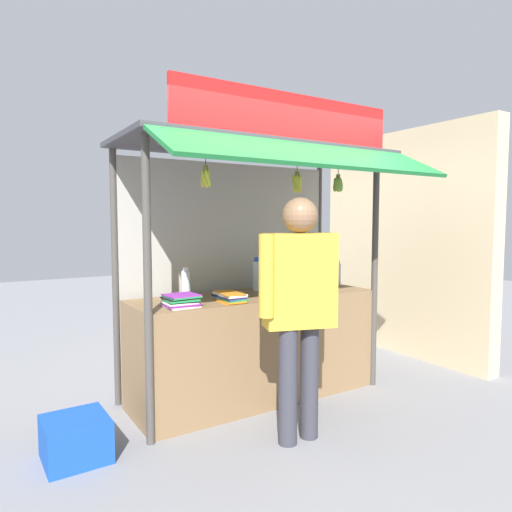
# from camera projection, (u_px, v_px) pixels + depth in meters

# --- Properties ---
(ground_plane) EXTENTS (20.00, 20.00, 0.00)m
(ground_plane) POSITION_uv_depth(u_px,v_px,m) (256.00, 396.00, 4.19)
(ground_plane) COLOR gray
(stall_counter) EXTENTS (2.24, 0.72, 0.94)m
(stall_counter) POSITION_uv_depth(u_px,v_px,m) (256.00, 346.00, 4.16)
(stall_counter) COLOR olive
(stall_counter) RESTS_ON ground
(stall_structure) EXTENTS (2.44, 1.57, 2.59)m
(stall_structure) POSITION_uv_depth(u_px,v_px,m) (250.00, 223.00, 4.16)
(stall_structure) COLOR #4C4742
(stall_structure) RESTS_ON ground
(water_bottle_far_right) EXTENTS (0.07, 0.07, 0.25)m
(water_bottle_far_right) POSITION_uv_depth(u_px,v_px,m) (275.00, 276.00, 4.54)
(water_bottle_far_right) COLOR silver
(water_bottle_far_right) RESTS_ON stall_counter
(water_bottle_front_left) EXTENTS (0.08, 0.08, 0.29)m
(water_bottle_front_left) POSITION_uv_depth(u_px,v_px,m) (325.00, 273.00, 4.64)
(water_bottle_front_left) COLOR silver
(water_bottle_front_left) RESTS_ON stall_counter
(water_bottle_right) EXTENTS (0.07, 0.07, 0.25)m
(water_bottle_right) POSITION_uv_depth(u_px,v_px,m) (338.00, 273.00, 4.74)
(water_bottle_right) COLOR silver
(water_bottle_right) RESTS_ON stall_counter
(water_bottle_rear_center) EXTENTS (0.09, 0.09, 0.32)m
(water_bottle_rear_center) POSITION_uv_depth(u_px,v_px,m) (257.00, 275.00, 4.37)
(water_bottle_rear_center) COLOR silver
(water_bottle_rear_center) RESTS_ON stall_counter
(water_bottle_left) EXTENTS (0.08, 0.08, 0.29)m
(water_bottle_left) POSITION_uv_depth(u_px,v_px,m) (306.00, 275.00, 4.49)
(water_bottle_left) COLOR silver
(water_bottle_left) RESTS_ON stall_counter
(water_bottle_back_left) EXTENTS (0.07, 0.07, 0.27)m
(water_bottle_back_left) POSITION_uv_depth(u_px,v_px,m) (186.00, 284.00, 3.92)
(water_bottle_back_left) COLOR silver
(water_bottle_back_left) RESTS_ON stall_counter
(magazine_stack_back_right) EXTENTS (0.24, 0.27, 0.05)m
(magazine_stack_back_right) POSITION_uv_depth(u_px,v_px,m) (295.00, 291.00, 4.18)
(magazine_stack_back_right) COLOR orange
(magazine_stack_back_right) RESTS_ON stall_counter
(magazine_stack_center) EXTENTS (0.27, 0.24, 0.10)m
(magazine_stack_center) POSITION_uv_depth(u_px,v_px,m) (181.00, 301.00, 3.54)
(magazine_stack_center) COLOR white
(magazine_stack_center) RESTS_ON stall_counter
(magazine_stack_mid_right) EXTENTS (0.21, 0.32, 0.08)m
(magazine_stack_mid_right) POSITION_uv_depth(u_px,v_px,m) (230.00, 297.00, 3.76)
(magazine_stack_mid_right) COLOR orange
(magazine_stack_mid_right) RESTS_ON stall_counter
(banana_bunch_leftmost) EXTENTS (0.09, 0.09, 0.28)m
(banana_bunch_leftmost) POSITION_uv_depth(u_px,v_px,m) (297.00, 183.00, 3.71)
(banana_bunch_leftmost) COLOR #332D23
(banana_bunch_inner_left) EXTENTS (0.10, 0.10, 0.26)m
(banana_bunch_inner_left) POSITION_uv_depth(u_px,v_px,m) (338.00, 184.00, 3.95)
(banana_bunch_inner_left) COLOR #332D23
(banana_bunch_inner_right) EXTENTS (0.09, 0.09, 0.27)m
(banana_bunch_inner_right) POSITION_uv_depth(u_px,v_px,m) (206.00, 178.00, 3.28)
(banana_bunch_inner_right) COLOR #332D23
(vendor_person) EXTENTS (0.67, 0.36, 1.77)m
(vendor_person) POSITION_uv_depth(u_px,v_px,m) (299.00, 296.00, 3.26)
(vendor_person) COLOR #383842
(vendor_person) RESTS_ON ground
(plastic_crate) EXTENTS (0.41, 0.41, 0.28)m
(plastic_crate) POSITION_uv_depth(u_px,v_px,m) (76.00, 439.00, 3.07)
(plastic_crate) COLOR #194CB2
(plastic_crate) RESTS_ON ground
(neighbour_wall) EXTENTS (0.20, 2.40, 2.66)m
(neighbour_wall) POSITION_uv_depth(u_px,v_px,m) (402.00, 243.00, 5.55)
(neighbour_wall) COLOR beige
(neighbour_wall) RESTS_ON ground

